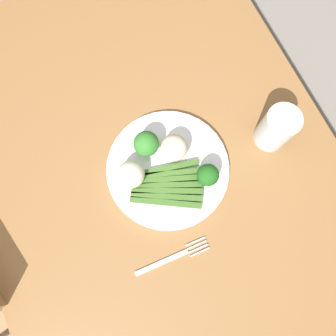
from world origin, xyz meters
The scene contains 10 objects.
ground_plane centered at (0.00, 0.00, -0.01)m, with size 6.00×6.00×0.02m, color gray.
dining_table centered at (0.00, 0.00, 0.65)m, with size 1.18×0.82×0.77m.
plate centered at (0.00, 0.02, 0.78)m, with size 0.27×0.27×0.01m, color white.
asparagus_bundle centered at (0.03, 0.00, 0.79)m, with size 0.14×0.17×0.01m.
broccoli_outer_edge centered at (-0.06, 0.00, 0.83)m, with size 0.06×0.06×0.07m.
broccoli_near_center centered at (0.06, 0.09, 0.82)m, with size 0.05×0.05×0.06m.
cauliflower_near_fork centered at (-0.03, 0.05, 0.82)m, with size 0.06×0.06×0.06m, color beige.
cauliflower_edge centered at (-0.01, -0.06, 0.82)m, with size 0.06×0.06×0.06m, color silver.
fork centered at (0.18, -0.05, 0.78)m, with size 0.03×0.17×0.00m.
water_glass centered at (0.03, 0.27, 0.83)m, with size 0.07×0.07×0.11m, color silver.
Camera 1 is at (0.16, -0.05, 1.50)m, focal length 35.30 mm.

